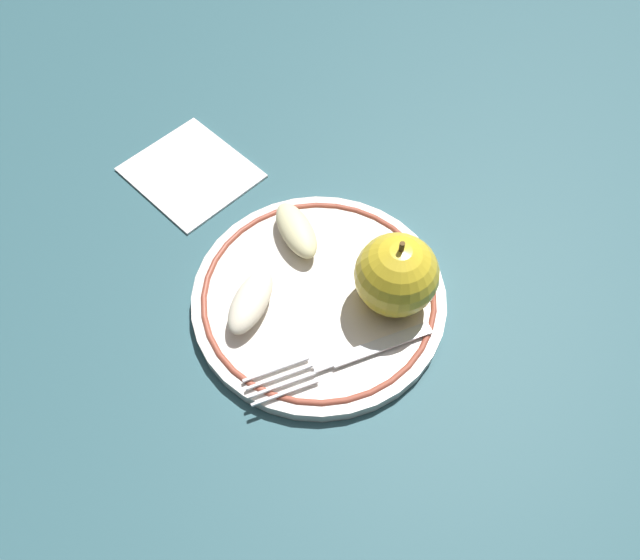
# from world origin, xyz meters

# --- Properties ---
(ground_plane) EXTENTS (2.00, 2.00, 0.00)m
(ground_plane) POSITION_xyz_m (0.00, 0.00, 0.00)
(ground_plane) COLOR #2E575F
(plate) EXTENTS (0.25, 0.25, 0.02)m
(plate) POSITION_xyz_m (0.01, 0.00, 0.01)
(plate) COLOR silver
(plate) RESTS_ON ground_plane
(apple_red_whole) EXTENTS (0.08, 0.08, 0.09)m
(apple_red_whole) POSITION_xyz_m (0.07, 0.03, 0.06)
(apple_red_whole) COLOR gold
(apple_red_whole) RESTS_ON plate
(apple_slice_front) EXTENTS (0.08, 0.07, 0.02)m
(apple_slice_front) POSITION_xyz_m (-0.04, 0.04, 0.03)
(apple_slice_front) COLOR beige
(apple_slice_front) RESTS_ON plate
(apple_slice_back) EXTENTS (0.05, 0.08, 0.02)m
(apple_slice_back) POSITION_xyz_m (-0.03, -0.05, 0.03)
(apple_slice_back) COLOR #F3E7C9
(apple_slice_back) RESTS_ON plate
(fork) EXTENTS (0.12, 0.15, 0.00)m
(fork) POSITION_xyz_m (0.07, -0.05, 0.02)
(fork) COLOR silver
(fork) RESTS_ON plate
(napkin_folded) EXTENTS (0.15, 0.14, 0.01)m
(napkin_folded) POSITION_xyz_m (-0.20, 0.07, 0.00)
(napkin_folded) COLOR white
(napkin_folded) RESTS_ON ground_plane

